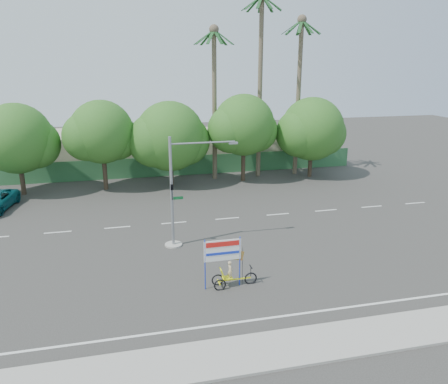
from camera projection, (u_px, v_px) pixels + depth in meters
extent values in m
plane|color=#33302D|center=(226.00, 269.00, 24.70)|extent=(120.00, 120.00, 0.00)
cube|color=gray|center=(269.00, 351.00, 17.69)|extent=(50.00, 2.40, 0.12)
cube|color=#336B3D|center=(177.00, 166.00, 44.44)|extent=(38.00, 0.08, 2.00)
cube|color=#B5AB90|center=(77.00, 152.00, 46.17)|extent=(12.00, 8.00, 4.00)
cube|color=#B5AB90|center=(241.00, 146.00, 50.14)|extent=(14.00, 8.00, 3.60)
cylinder|color=#473828|center=(22.00, 175.00, 37.91)|extent=(0.40, 0.40, 3.52)
sphere|color=#205C1B|center=(17.00, 139.00, 36.98)|extent=(6.00, 6.00, 6.00)
sphere|color=#205C1B|center=(35.00, 144.00, 37.72)|extent=(4.32, 4.32, 4.32)
cylinder|color=#473828|center=(105.00, 169.00, 39.40)|extent=(0.40, 0.40, 3.74)
sphere|color=#205C1B|center=(102.00, 132.00, 38.41)|extent=(5.60, 5.60, 5.60)
sphere|color=#205C1B|center=(117.00, 137.00, 39.14)|extent=(4.03, 4.03, 4.03)
sphere|color=#205C1B|center=(87.00, 137.00, 38.01)|extent=(4.26, 4.26, 4.26)
cylinder|color=#473828|center=(171.00, 168.00, 40.77)|extent=(0.40, 0.40, 3.30)
sphere|color=#205C1B|center=(170.00, 136.00, 39.90)|extent=(6.40, 6.40, 6.40)
sphere|color=#205C1B|center=(185.00, 141.00, 40.64)|extent=(4.61, 4.61, 4.61)
sphere|color=#205C1B|center=(154.00, 141.00, 39.44)|extent=(4.86, 4.86, 4.86)
cylinder|color=#473828|center=(243.00, 161.00, 42.21)|extent=(0.40, 0.40, 3.87)
sphere|color=#205C1B|center=(244.00, 125.00, 41.19)|extent=(5.80, 5.80, 5.80)
sphere|color=#205C1B|center=(256.00, 131.00, 41.93)|extent=(4.18, 4.18, 4.18)
sphere|color=#205C1B|center=(231.00, 130.00, 40.77)|extent=(4.41, 4.41, 4.41)
cylinder|color=#473828|center=(310.00, 160.00, 43.80)|extent=(0.40, 0.40, 3.43)
sphere|color=#205C1B|center=(312.00, 129.00, 42.89)|extent=(6.20, 6.20, 6.20)
sphere|color=#205C1B|center=(324.00, 133.00, 43.63)|extent=(4.46, 4.46, 4.46)
sphere|color=#205C1B|center=(300.00, 133.00, 42.45)|extent=(4.71, 4.71, 4.71)
cylinder|color=#70604C|center=(260.00, 91.00, 42.13)|extent=(0.44, 0.44, 17.00)
cube|color=#1C4C21|center=(272.00, 3.00, 40.06)|extent=(1.91, 0.28, 1.36)
cube|color=#1C4C21|center=(267.00, 4.00, 40.58)|extent=(1.65, 1.44, 1.36)
cube|color=#1C4C21|center=(261.00, 4.00, 40.75)|extent=(0.61, 1.93, 1.36)
cube|color=#1C4C21|center=(254.00, 4.00, 40.51)|extent=(1.20, 1.80, 1.36)
cube|color=#1C4C21|center=(252.00, 3.00, 39.96)|extent=(1.89, 0.92, 1.36)
cube|color=#1C4C21|center=(254.00, 2.00, 39.36)|extent=(1.89, 0.92, 1.36)
cube|color=#1C4C21|center=(260.00, 2.00, 38.99)|extent=(1.20, 1.80, 1.36)
cube|color=#1C4C21|center=(267.00, 2.00, 39.03)|extent=(0.61, 1.93, 1.36)
cube|color=#1C4C21|center=(272.00, 2.00, 39.45)|extent=(1.65, 1.44, 1.36)
cylinder|color=#70604C|center=(298.00, 100.00, 43.30)|extent=(0.44, 0.44, 15.00)
sphere|color=#70604C|center=(302.00, 19.00, 41.11)|extent=(0.90, 0.90, 0.90)
cube|color=#1C4C21|center=(311.00, 27.00, 41.51)|extent=(1.91, 0.28, 1.36)
cube|color=#1C4C21|center=(306.00, 27.00, 42.03)|extent=(1.65, 1.44, 1.36)
cube|color=#1C4C21|center=(299.00, 28.00, 42.21)|extent=(0.61, 1.93, 1.36)
cube|color=#1C4C21|center=(294.00, 27.00, 41.96)|extent=(1.20, 1.80, 1.36)
cube|color=#1C4C21|center=(292.00, 27.00, 41.41)|extent=(1.89, 0.92, 1.36)
cube|color=#1C4C21|center=(294.00, 26.00, 40.81)|extent=(1.89, 0.92, 1.36)
cube|color=#1C4C21|center=(300.00, 26.00, 40.44)|extent=(1.20, 1.80, 1.36)
cube|color=#1C4C21|center=(307.00, 26.00, 40.48)|extent=(0.61, 1.93, 1.36)
cube|color=#1C4C21|center=(311.00, 27.00, 40.90)|extent=(1.65, 1.44, 1.36)
cylinder|color=#70604C|center=(214.00, 107.00, 41.59)|extent=(0.44, 0.44, 14.00)
sphere|color=#70604C|center=(214.00, 29.00, 39.56)|extent=(0.90, 0.90, 0.90)
cube|color=#1C4C21|center=(224.00, 37.00, 39.95)|extent=(1.91, 0.28, 1.36)
cube|color=#1C4C21|center=(220.00, 37.00, 40.47)|extent=(1.65, 1.44, 1.36)
cube|color=#1C4C21|center=(214.00, 38.00, 40.65)|extent=(0.61, 1.93, 1.36)
cube|color=#1C4C21|center=(207.00, 37.00, 40.41)|extent=(1.20, 1.80, 1.36)
cube|color=#1C4C21|center=(204.00, 37.00, 39.86)|extent=(1.89, 0.92, 1.36)
cube|color=#1C4C21|center=(205.00, 37.00, 39.25)|extent=(1.89, 0.92, 1.36)
cube|color=#1C4C21|center=(211.00, 37.00, 38.89)|extent=(1.20, 1.80, 1.36)
cube|color=#1C4C21|center=(218.00, 37.00, 38.92)|extent=(0.61, 1.93, 1.36)
cube|color=#1C4C21|center=(223.00, 37.00, 39.34)|extent=(1.65, 1.44, 1.36)
cylinder|color=gray|center=(174.00, 245.00, 27.87)|extent=(1.10, 1.10, 0.10)
cylinder|color=gray|center=(172.00, 193.00, 26.86)|extent=(0.18, 0.18, 7.00)
cylinder|color=gray|center=(203.00, 143.00, 26.41)|extent=(4.00, 0.10, 0.10)
cube|color=gray|center=(233.00, 143.00, 26.85)|extent=(0.55, 0.20, 0.12)
imported|color=black|center=(172.00, 192.00, 26.63)|extent=(0.16, 0.20, 1.00)
cube|color=#14662D|center=(177.00, 198.00, 27.04)|extent=(0.70, 0.04, 0.18)
torus|color=black|center=(251.00, 278.00, 23.03)|extent=(0.69, 0.08, 0.69)
torus|color=black|center=(218.00, 280.00, 22.91)|extent=(0.64, 0.08, 0.64)
torus|color=black|center=(220.00, 285.00, 22.38)|extent=(0.64, 0.08, 0.64)
cube|color=yellow|center=(235.00, 279.00, 22.82)|extent=(1.73, 0.07, 0.06)
cube|color=yellow|center=(219.00, 282.00, 22.64)|extent=(0.06, 0.61, 0.05)
cube|color=yellow|center=(227.00, 278.00, 22.68)|extent=(0.51, 0.43, 0.06)
cube|color=yellow|center=(222.00, 273.00, 22.54)|extent=(0.23, 0.43, 0.55)
cylinder|color=black|center=(251.00, 271.00, 22.91)|extent=(0.03, 0.03, 0.56)
cube|color=black|center=(251.00, 267.00, 22.83)|extent=(0.04, 0.46, 0.04)
imported|color=#CCB284|center=(230.00, 271.00, 22.60)|extent=(0.26, 0.40, 1.10)
cylinder|color=#1B35CE|center=(205.00, 265.00, 22.17)|extent=(0.06, 0.06, 2.75)
cylinder|color=#1B35CE|center=(240.00, 261.00, 22.58)|extent=(0.06, 0.06, 2.75)
cube|color=white|center=(223.00, 250.00, 22.17)|extent=(1.93, 0.06, 1.12)
cube|color=red|center=(223.00, 244.00, 22.03)|extent=(1.73, 0.02, 0.26)
cube|color=#1B35CE|center=(223.00, 253.00, 22.18)|extent=(1.73, 0.02, 0.14)
cylinder|color=black|center=(242.00, 266.00, 22.70)|extent=(0.02, 0.02, 2.14)
cube|color=red|center=(236.00, 255.00, 22.43)|extent=(0.90, 0.02, 0.67)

